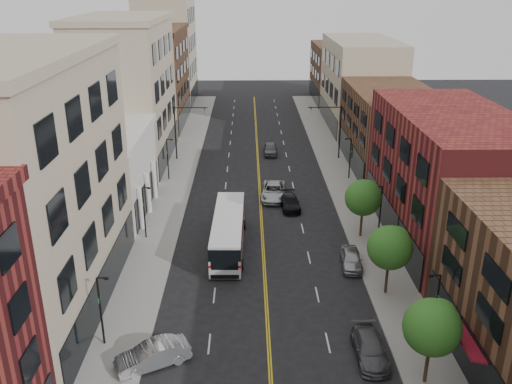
{
  "coord_description": "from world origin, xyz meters",
  "views": [
    {
      "loc": [
        -1.31,
        -22.15,
        22.84
      ],
      "look_at": [
        -0.62,
        23.14,
        5.0
      ],
      "focal_mm": 38.0,
      "sensor_mm": 36.0,
      "label": 1
    }
  ],
  "objects_px": {
    "car_lane_a": "(290,202)",
    "car_parked_mid": "(370,348)",
    "car_lane_behind": "(231,204)",
    "city_bus": "(228,230)",
    "car_parked_far": "(351,259)",
    "car_angle_b": "(153,355)",
    "car_lane_b": "(274,191)",
    "car_lane_c": "(270,149)"
  },
  "relations": [
    {
      "from": "car_lane_a",
      "to": "car_parked_mid",
      "type": "bearing_deg",
      "value": -86.02
    },
    {
      "from": "car_parked_mid",
      "to": "car_lane_behind",
      "type": "xyz_separation_m",
      "value": [
        -9.65,
        24.35,
        -0.05
      ]
    },
    {
      "from": "city_bus",
      "to": "car_lane_a",
      "type": "relative_size",
      "value": 2.59
    },
    {
      "from": "car_parked_far",
      "to": "car_lane_a",
      "type": "xyz_separation_m",
      "value": [
        -4.28,
        12.66,
        -0.05
      ]
    },
    {
      "from": "car_angle_b",
      "to": "car_lane_behind",
      "type": "relative_size",
      "value": 1.2
    },
    {
      "from": "city_bus",
      "to": "car_parked_far",
      "type": "distance_m",
      "value": 11.2
    },
    {
      "from": "car_angle_b",
      "to": "car_lane_behind",
      "type": "xyz_separation_m",
      "value": [
        4.21,
        24.9,
        -0.13
      ]
    },
    {
      "from": "car_angle_b",
      "to": "car_lane_behind",
      "type": "bearing_deg",
      "value": 143.27
    },
    {
      "from": "car_parked_far",
      "to": "car_lane_a",
      "type": "relative_size",
      "value": 0.91
    },
    {
      "from": "car_lane_b",
      "to": "car_lane_c",
      "type": "height_order",
      "value": "car_lane_b"
    },
    {
      "from": "car_angle_b",
      "to": "car_lane_behind",
      "type": "height_order",
      "value": "car_angle_b"
    },
    {
      "from": "car_parked_mid",
      "to": "city_bus",
      "type": "bearing_deg",
      "value": 121.5
    },
    {
      "from": "car_parked_far",
      "to": "car_lane_behind",
      "type": "distance_m",
      "value": 16.33
    },
    {
      "from": "city_bus",
      "to": "car_parked_mid",
      "type": "height_order",
      "value": "city_bus"
    },
    {
      "from": "car_angle_b",
      "to": "car_lane_b",
      "type": "distance_m",
      "value": 29.47
    },
    {
      "from": "car_lane_behind",
      "to": "car_lane_a",
      "type": "height_order",
      "value": "car_lane_a"
    },
    {
      "from": "car_angle_b",
      "to": "car_parked_far",
      "type": "height_order",
      "value": "car_angle_b"
    },
    {
      "from": "car_parked_mid",
      "to": "car_parked_far",
      "type": "relative_size",
      "value": 1.12
    },
    {
      "from": "car_lane_a",
      "to": "car_lane_behind",
      "type": "bearing_deg",
      "value": 178.34
    },
    {
      "from": "city_bus",
      "to": "car_lane_behind",
      "type": "height_order",
      "value": "city_bus"
    },
    {
      "from": "car_lane_b",
      "to": "city_bus",
      "type": "bearing_deg",
      "value": -106.17
    },
    {
      "from": "city_bus",
      "to": "car_lane_b",
      "type": "bearing_deg",
      "value": 69.87
    },
    {
      "from": "city_bus",
      "to": "car_lane_a",
      "type": "bearing_deg",
      "value": 56.3
    },
    {
      "from": "car_parked_far",
      "to": "car_lane_c",
      "type": "relative_size",
      "value": 0.93
    },
    {
      "from": "car_parked_mid",
      "to": "car_lane_behind",
      "type": "distance_m",
      "value": 26.19
    },
    {
      "from": "car_angle_b",
      "to": "car_parked_mid",
      "type": "relative_size",
      "value": 0.99
    },
    {
      "from": "city_bus",
      "to": "car_lane_c",
      "type": "xyz_separation_m",
      "value": [
        4.92,
        28.26,
        -1.02
      ]
    },
    {
      "from": "car_parked_mid",
      "to": "car_parked_far",
      "type": "distance_m",
      "value": 11.95
    },
    {
      "from": "city_bus",
      "to": "car_lane_behind",
      "type": "relative_size",
      "value": 3.07
    },
    {
      "from": "car_lane_a",
      "to": "car_lane_b",
      "type": "bearing_deg",
      "value": 114.85
    },
    {
      "from": "car_lane_c",
      "to": "car_angle_b",
      "type": "bearing_deg",
      "value": -101.12
    },
    {
      "from": "car_lane_behind",
      "to": "car_lane_c",
      "type": "xyz_separation_m",
      "value": [
        4.96,
        19.46,
        0.13
      ]
    },
    {
      "from": "car_angle_b",
      "to": "car_lane_a",
      "type": "xyz_separation_m",
      "value": [
        10.52,
        25.14,
        -0.1
      ]
    },
    {
      "from": "city_bus",
      "to": "car_parked_mid",
      "type": "xyz_separation_m",
      "value": [
        9.61,
        -15.55,
        -1.1
      ]
    },
    {
      "from": "car_parked_far",
      "to": "car_lane_b",
      "type": "distance_m",
      "value": 16.7
    },
    {
      "from": "car_parked_mid",
      "to": "car_lane_a",
      "type": "bearing_deg",
      "value": 97.55
    },
    {
      "from": "car_parked_mid",
      "to": "car_lane_b",
      "type": "distance_m",
      "value": 27.99
    },
    {
      "from": "city_bus",
      "to": "car_lane_c",
      "type": "relative_size",
      "value": 2.65
    },
    {
      "from": "car_parked_mid",
      "to": "car_parked_far",
      "type": "bearing_deg",
      "value": 85.31
    },
    {
      "from": "car_angle_b",
      "to": "car_lane_b",
      "type": "relative_size",
      "value": 0.8
    },
    {
      "from": "car_parked_far",
      "to": "car_lane_a",
      "type": "distance_m",
      "value": 13.37
    },
    {
      "from": "car_angle_b",
      "to": "car_lane_b",
      "type": "bearing_deg",
      "value": 135.3
    }
  ]
}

